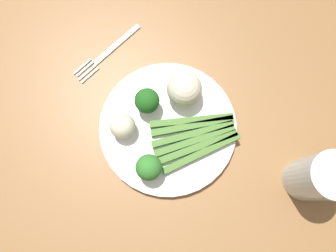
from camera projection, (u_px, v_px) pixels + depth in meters
ground_plane at (155, 154)px, 1.31m from camera, size 6.00×6.00×0.02m
dining_table at (144, 114)px, 0.70m from camera, size 1.37×0.83×0.72m
plate at (168, 128)px, 0.58m from camera, size 0.25×0.25×0.01m
asparagus_bundle at (195, 137)px, 0.56m from camera, size 0.16×0.16×0.01m
broccoli_near_center at (149, 167)px, 0.52m from camera, size 0.04×0.04×0.05m
broccoli_front at (147, 101)px, 0.55m from camera, size 0.05×0.05×0.06m
cauliflower_front_left at (123, 126)px, 0.55m from camera, size 0.05×0.05×0.05m
cauliflower_edge at (184, 89)px, 0.55m from camera, size 0.06×0.06×0.06m
fork at (108, 53)px, 0.62m from camera, size 0.06×0.16×0.00m
water_glass at (318, 177)px, 0.51m from camera, size 0.08×0.08×0.12m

